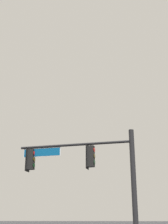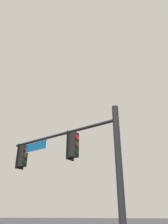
% 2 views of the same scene
% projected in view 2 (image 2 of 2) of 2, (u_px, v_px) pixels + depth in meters
% --- Properties ---
extents(signal_pole_near, '(6.25, 1.06, 5.79)m').
position_uv_depth(signal_pole_near, '(74.00, 159.00, 9.37)').
color(signal_pole_near, black).
rests_on(signal_pole_near, ground_plane).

